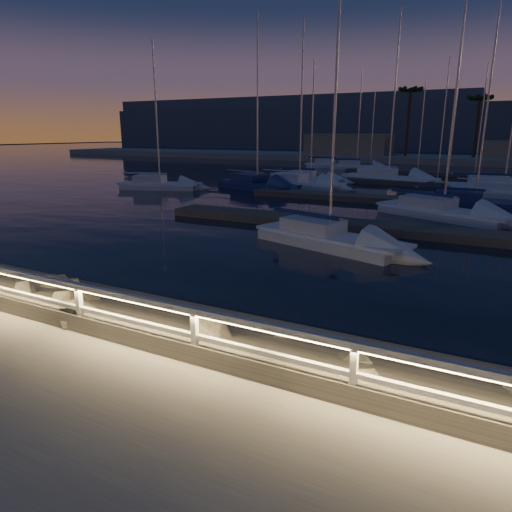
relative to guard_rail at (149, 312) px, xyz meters
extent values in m
plane|color=#A39D93|center=(0.07, 0.00, -0.77)|extent=(400.00, 400.00, 0.00)
cube|color=#A39D93|center=(0.07, -2.50, -0.87)|extent=(240.00, 5.00, 0.20)
cube|color=slate|center=(0.07, 1.50, -1.07)|extent=(240.00, 3.45, 1.29)
plane|color=black|center=(0.07, 80.00, -1.37)|extent=(320.00, 320.00, 0.00)
plane|color=black|center=(0.07, 0.00, -1.97)|extent=(400.00, 400.00, 0.00)
cube|color=white|center=(-1.93, 0.00, -0.27)|extent=(0.11, 0.11, 1.00)
cube|color=white|center=(1.07, 0.00, -0.27)|extent=(0.11, 0.11, 1.00)
cube|color=white|center=(4.07, 0.00, -0.27)|extent=(0.11, 0.11, 1.00)
cube|color=white|center=(0.07, 0.00, 0.23)|extent=(44.00, 0.12, 0.12)
cube|color=white|center=(0.07, 0.00, -0.27)|extent=(44.00, 0.09, 0.09)
cube|color=#E7BF68|center=(0.07, -0.02, 0.15)|extent=(44.00, 0.04, 0.03)
sphere|color=slate|center=(-5.69, 2.27, -1.15)|extent=(0.79, 0.79, 0.79)
sphere|color=slate|center=(4.95, 1.95, -1.09)|extent=(0.76, 0.76, 0.76)
sphere|color=slate|center=(-5.18, 1.04, -0.89)|extent=(0.95, 0.95, 0.95)
sphere|color=slate|center=(-4.83, 2.08, -1.11)|extent=(0.93, 0.93, 0.93)
sphere|color=slate|center=(6.24, 1.37, -0.96)|extent=(0.94, 0.94, 0.94)
cube|color=#5A514B|center=(0.07, 16.00, -1.17)|extent=(22.00, 2.00, 0.40)
cube|color=#5A514B|center=(0.07, 26.00, -1.17)|extent=(22.00, 2.00, 0.40)
cube|color=#5A514B|center=(0.07, 38.00, -1.17)|extent=(22.00, 2.00, 0.40)
cube|color=#5A514B|center=(0.07, 50.00, -1.17)|extent=(22.00, 2.00, 0.40)
cube|color=#A39D93|center=(0.07, 74.00, -0.97)|extent=(160.00, 14.00, 1.20)
cube|color=gray|center=(-17.93, 74.00, 1.03)|extent=(14.00, 8.00, 4.00)
cylinder|color=#43341F|center=(-7.93, 72.00, 4.88)|extent=(0.44, 0.44, 10.50)
cylinder|color=#43341F|center=(2.07, 73.00, 4.13)|extent=(0.44, 0.44, 9.00)
cube|color=#3E4C60|center=(0.07, 130.00, 3.23)|extent=(220.00, 30.00, 14.00)
cube|color=#3E4C60|center=(-59.93, 140.00, 5.23)|extent=(120.00, 25.00, 18.00)
cube|color=silver|center=(-0.37, 12.00, -1.22)|extent=(6.86, 4.01, 0.51)
cube|color=silver|center=(-0.37, 12.00, -0.90)|extent=(7.28, 3.86, 0.14)
cube|color=silver|center=(-1.24, 12.27, -0.58)|extent=(2.90, 2.31, 0.60)
cylinder|color=#B9B9BE|center=(-0.37, 12.00, 4.84)|extent=(0.11, 0.11, 11.29)
cylinder|color=#B9B9BE|center=(-1.67, 12.40, -0.12)|extent=(3.90, 1.28, 0.07)
cube|color=silver|center=(3.20, 21.44, -1.22)|extent=(7.59, 5.21, 0.52)
cube|color=silver|center=(3.20, 21.44, -0.89)|extent=(7.99, 5.13, 0.14)
cube|color=silver|center=(2.29, 21.86, -0.56)|extent=(3.32, 2.82, 0.62)
cylinder|color=#B9B9BE|center=(3.20, 21.44, 5.49)|extent=(0.11, 0.11, 12.58)
cylinder|color=#B9B9BE|center=(1.83, 22.07, -0.09)|extent=(4.15, 1.95, 0.08)
cube|color=silver|center=(-19.93, 24.76, -1.22)|extent=(6.87, 4.12, 0.55)
cube|color=silver|center=(-19.93, 24.76, -0.87)|extent=(7.28, 3.98, 0.15)
cube|color=silver|center=(-20.79, 24.48, -0.52)|extent=(2.92, 2.35, 0.65)
cylinder|color=#B9B9BE|center=(-19.93, 24.76, 4.89)|extent=(0.12, 0.12, 11.31)
cylinder|color=#B9B9BE|center=(-21.22, 24.33, -0.02)|extent=(3.89, 1.36, 0.08)
cube|color=navy|center=(-12.49, 28.62, -1.22)|extent=(8.05, 4.95, 0.60)
cube|color=navy|center=(-12.49, 28.62, -0.85)|extent=(8.53, 4.81, 0.16)
cube|color=navy|center=(-13.49, 28.97, -0.47)|extent=(3.44, 2.79, 0.70)
cylinder|color=#B9B9BE|center=(-12.49, 28.62, 5.90)|extent=(0.13, 0.13, 13.27)
cylinder|color=#B9B9BE|center=(-13.99, 29.15, 0.08)|extent=(4.53, 1.68, 0.09)
cube|color=silver|center=(6.31, 36.29, -1.22)|extent=(8.41, 3.89, 0.58)
cube|color=silver|center=(6.31, 36.29, -0.85)|extent=(9.02, 3.60, 0.16)
cube|color=silver|center=(5.20, 36.12, -0.48)|extent=(3.42, 2.48, 0.69)
cylinder|color=#B9B9BE|center=(4.64, 36.03, 0.05)|extent=(5.01, 0.85, 0.08)
cube|color=navy|center=(4.65, 25.89, -1.22)|extent=(7.27, 2.47, 0.49)
cube|color=navy|center=(4.65, 25.89, -0.92)|extent=(7.87, 2.11, 0.13)
cube|color=navy|center=(3.65, 25.89, -0.61)|extent=(2.83, 1.83, 0.57)
cylinder|color=#B9B9BE|center=(4.65, 25.89, 5.46)|extent=(0.11, 0.11, 12.58)
cylinder|color=#B9B9BE|center=(3.14, 25.88, -0.16)|extent=(4.53, 0.11, 0.07)
cube|color=silver|center=(-10.38, 35.80, -1.22)|extent=(6.27, 2.47, 0.52)
cube|color=silver|center=(-10.38, 35.80, -0.89)|extent=(6.76, 2.20, 0.14)
cube|color=silver|center=(-11.23, 35.74, -0.56)|extent=(2.49, 1.70, 0.62)
cylinder|color=#B9B9BE|center=(-10.38, 35.80, 4.53)|extent=(0.11, 0.11, 10.66)
cylinder|color=#B9B9BE|center=(-11.65, 35.71, -0.09)|extent=(3.84, 0.34, 0.08)
cube|color=silver|center=(-9.67, 31.26, -1.22)|extent=(7.76, 3.48, 0.58)
cube|color=silver|center=(-9.67, 31.26, -0.85)|extent=(8.33, 3.20, 0.16)
cube|color=silver|center=(-10.70, 31.40, -0.48)|extent=(3.14, 2.25, 0.69)
cylinder|color=#B9B9BE|center=(-9.67, 31.26, 5.76)|extent=(0.13, 0.13, 13.00)
cylinder|color=#B9B9BE|center=(-11.22, 31.47, 0.05)|extent=(4.65, 0.71, 0.08)
cube|color=silver|center=(-3.72, 39.55, -1.22)|extent=(9.08, 4.91, 0.62)
cube|color=silver|center=(-3.72, 39.55, -0.83)|extent=(9.68, 4.66, 0.17)
cube|color=silver|center=(-4.88, 39.84, -0.43)|extent=(3.79, 2.92, 0.74)
cylinder|color=#B9B9BE|center=(-3.72, 39.55, 6.79)|extent=(0.14, 0.14, 15.00)
cylinder|color=#B9B9BE|center=(-5.46, 39.99, 0.13)|extent=(5.26, 1.41, 0.09)
cube|color=silver|center=(6.85, 32.85, -1.22)|extent=(7.75, 3.27, 0.50)
cube|color=silver|center=(6.85, 32.85, -0.90)|extent=(8.33, 2.96, 0.14)
cube|color=silver|center=(5.81, 32.96, -0.58)|extent=(3.11, 2.17, 0.60)
cylinder|color=#B9B9BE|center=(5.29, 33.02, -0.12)|extent=(4.69, 0.55, 0.07)
cube|color=silver|center=(-14.60, 55.00, -1.22)|extent=(7.04, 3.23, 0.58)
cube|color=silver|center=(-14.60, 55.00, -0.86)|extent=(7.55, 2.97, 0.16)
cube|color=silver|center=(-15.53, 54.86, -0.49)|extent=(2.86, 2.06, 0.68)
cylinder|color=#B9B9BE|center=(-14.60, 55.00, 5.13)|extent=(0.13, 0.13, 11.77)
cylinder|color=#B9B9BE|center=(-16.00, 54.79, 0.03)|extent=(4.20, 0.70, 0.08)
cube|color=silver|center=(-10.79, 53.64, -1.22)|extent=(7.17, 3.72, 0.53)
cube|color=silver|center=(-10.79, 53.64, -0.89)|extent=(7.65, 3.51, 0.15)
cube|color=silver|center=(-11.71, 53.43, -0.55)|extent=(2.97, 2.25, 0.63)
cylinder|color=#B9B9BE|center=(-10.79, 53.64, 5.14)|extent=(0.12, 0.12, 11.86)
cylinder|color=#B9B9BE|center=(-12.18, 53.33, -0.06)|extent=(4.18, 1.01, 0.08)
camera|label=1|loc=(5.68, -6.36, 3.38)|focal=32.00mm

